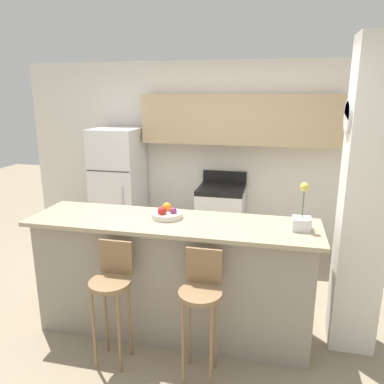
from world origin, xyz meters
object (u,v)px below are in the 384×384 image
Objects in this scene: refrigerator at (119,187)px; fruit_bowl at (167,213)px; bar_stool_right at (201,296)px; trash_bin at (151,239)px; orchid_vase at (302,219)px; stove_range at (221,219)px; bar_stool_left at (112,286)px.

refrigerator is 2.20m from fruit_bowl.
bar_stool_right is 2.63× the size of trash_bin.
fruit_bowl is at bearing 177.69° from orchid_vase.
stove_range is 1.07× the size of bar_stool_left.
stove_range is 2.76× the size of orchid_vase.
trash_bin is (0.53, -0.23, -0.64)m from refrigerator.
trash_bin is at bearing -164.61° from stove_range.
orchid_vase is (0.92, -1.87, 0.70)m from stove_range.
bar_stool_right is at bearing -85.02° from stove_range.
stove_range is 3.94× the size of fruit_bowl.
refrigerator is 0.86m from trash_bin.
bar_stool_right is (0.21, -2.37, 0.20)m from stove_range.
trash_bin is (-1.85, 1.61, -0.97)m from orchid_vase.
fruit_bowl is at bearing -96.74° from stove_range.
orchid_vase reaches higher than stove_range.
bar_stool_left is at bearing -160.67° from orchid_vase.
fruit_bowl is (1.24, -1.80, 0.27)m from refrigerator.
refrigerator is at bearing -178.96° from stove_range.
orchid_vase is at bearing 35.04° from bar_stool_right.
orchid_vase reaches higher than bar_stool_right.
stove_range reaches higher than bar_stool_right.
bar_stool_left is at bearing -118.06° from fruit_bowl.
orchid_vase is 1.02× the size of trash_bin.
bar_stool_right is at bearing -144.96° from orchid_vase.
trash_bin is at bearing 101.25° from bar_stool_left.
fruit_bowl is at bearing -55.28° from refrigerator.
stove_range is at bearing 94.98° from bar_stool_right.
refrigerator reaches higher than fruit_bowl.
bar_stool_left is 2.21m from trash_bin.
fruit_bowl is (-1.13, 0.05, -0.06)m from orchid_vase.
refrigerator is 1.66× the size of bar_stool_right.
refrigerator is 3.03m from orchid_vase.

